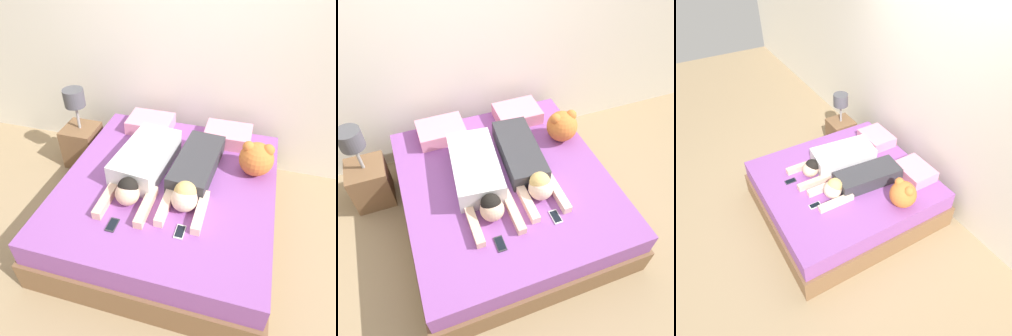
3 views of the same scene
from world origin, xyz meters
TOP-DOWN VIEW (x-y plane):
  - ground_plane at (0.00, 0.00)m, footprint 12.00×12.00m
  - wall_back at (0.00, 1.13)m, footprint 12.00×0.06m
  - bed at (0.00, 0.00)m, footprint 1.85×1.96m
  - pillow_head_left at (-0.40, 0.75)m, footprint 0.45×0.34m
  - pillow_head_right at (0.40, 0.75)m, footprint 0.45×0.34m
  - person_left at (-0.24, 0.04)m, footprint 0.46×1.09m
  - person_right at (0.21, 0.06)m, footprint 0.38×1.11m
  - cell_phone_left at (-0.26, -0.58)m, footprint 0.07×0.13m
  - cell_phone_right at (0.24, -0.51)m, footprint 0.07×0.13m
  - plush_toy at (0.69, 0.33)m, footprint 0.30×0.30m
  - nightstand at (-1.18, 0.64)m, footprint 0.36×0.36m

SIDE VIEW (x-z plane):
  - ground_plane at x=0.00m, z-range 0.00..0.00m
  - bed at x=0.00m, z-range 0.00..0.51m
  - nightstand at x=-1.18m, z-range -0.15..0.76m
  - cell_phone_left at x=-0.26m, z-range 0.51..0.53m
  - cell_phone_right at x=0.24m, z-range 0.51..0.53m
  - pillow_head_left at x=-0.40m, z-range 0.51..0.65m
  - pillow_head_right at x=0.40m, z-range 0.51..0.65m
  - person_right at x=0.21m, z-range 0.49..0.72m
  - person_left at x=-0.24m, z-range 0.51..0.73m
  - plush_toy at x=0.69m, z-range 0.52..0.83m
  - wall_back at x=0.00m, z-range 0.00..2.60m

